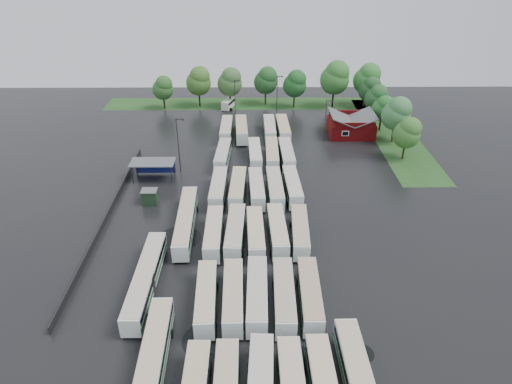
{
  "coord_description": "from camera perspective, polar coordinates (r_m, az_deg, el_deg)",
  "views": [
    {
      "loc": [
        1.4,
        -54.86,
        40.81
      ],
      "look_at": [
        2.0,
        12.0,
        2.5
      ],
      "focal_mm": 32.0,
      "sensor_mm": 36.0,
      "label": 1
    }
  ],
  "objects": [
    {
      "name": "artic_bus_west_a",
      "position": [
        51.53,
        -12.92,
        -20.45
      ],
      "size": [
        2.95,
        17.5,
        3.24
      ],
      "rotation": [
        0.0,
        0.0,
        0.03
      ],
      "color": "white",
      "rests_on": "ground"
    },
    {
      "name": "tree_east_1",
      "position": [
        104.29,
        17.23,
        9.39
      ],
      "size": [
        6.31,
        6.31,
        10.45
      ],
      "color": "#3C2E1D",
      "rests_on": "ground"
    },
    {
      "name": "bus_r4c2",
      "position": [
        92.28,
        -0.14,
        4.76
      ],
      "size": [
        2.86,
        11.4,
        3.15
      ],
      "rotation": [
        0.0,
        0.0,
        0.04
      ],
      "color": "white",
      "rests_on": "ground"
    },
    {
      "name": "tree_north_0",
      "position": [
        123.09,
        -11.53,
        12.66
      ],
      "size": [
        5.37,
        5.37,
        8.89
      ],
      "color": "black",
      "rests_on": "ground"
    },
    {
      "name": "tree_north_3",
      "position": [
        123.93,
        1.29,
        13.79
      ],
      "size": [
        6.22,
        6.22,
        10.3
      ],
      "color": "#362517",
      "rests_on": "ground"
    },
    {
      "name": "bus_r1c1",
      "position": [
        57.64,
        -2.88,
        -12.88
      ],
      "size": [
        2.71,
        11.57,
        3.21
      ],
      "rotation": [
        0.0,
        0.0,
        0.02
      ],
      "color": "white",
      "rests_on": "ground"
    },
    {
      "name": "grass_strip_east",
      "position": [
        110.74,
        16.77,
        6.89
      ],
      "size": [
        10.0,
        50.0,
        0.01
      ],
      "primitive_type": "cube",
      "color": "#204819",
      "rests_on": "ground"
    },
    {
      "name": "tree_east_4",
      "position": [
        122.66,
        14.09,
        12.39
      ],
      "size": [
        5.53,
        5.52,
        9.14
      ],
      "color": "black",
      "rests_on": "ground"
    },
    {
      "name": "bus_r3c4",
      "position": [
        80.44,
        4.57,
        0.68
      ],
      "size": [
        2.97,
        11.7,
        3.23
      ],
      "rotation": [
        0.0,
        0.0,
        0.04
      ],
      "color": "white",
      "rests_on": "ground"
    },
    {
      "name": "artic_bus_west_c",
      "position": [
        61.61,
        -13.63,
        -10.52
      ],
      "size": [
        2.62,
        17.32,
        3.21
      ],
      "rotation": [
        0.0,
        0.0,
        -0.01
      ],
      "color": "white",
      "rests_on": "ground"
    },
    {
      "name": "wash_shed",
      "position": [
        87.67,
        -12.73,
        3.48
      ],
      "size": [
        8.2,
        4.2,
        3.58
      ],
      "color": "#2D2D30",
      "rests_on": "ground"
    },
    {
      "name": "lamp_post_nw",
      "position": [
        87.68,
        -9.63,
        6.25
      ],
      "size": [
        1.69,
        0.33,
        10.97
      ],
      "color": "#2D2D30",
      "rests_on": "ground"
    },
    {
      "name": "bus_r4c3",
      "position": [
        92.19,
        2.0,
        4.76
      ],
      "size": [
        2.62,
        11.77,
        3.27
      ],
      "rotation": [
        0.0,
        0.0,
        -0.01
      ],
      "color": "white",
      "rests_on": "ground"
    },
    {
      "name": "lamp_post_ne",
      "position": [
        101.9,
        8.76,
        9.16
      ],
      "size": [
        1.44,
        0.28,
        9.38
      ],
      "color": "#2D2D30",
      "rests_on": "ground"
    },
    {
      "name": "lamp_post_back_e",
      "position": [
        116.7,
        2.72,
        12.32
      ],
      "size": [
        1.54,
        0.3,
        9.98
      ],
      "color": "#2D2D30",
      "rests_on": "ground"
    },
    {
      "name": "tree_north_6",
      "position": [
        125.9,
        13.78,
        13.62
      ],
      "size": [
        7.0,
        7.0,
        11.59
      ],
      "color": "#392C1F",
      "rests_on": "ground"
    },
    {
      "name": "puddle_0",
      "position": [
        55.33,
        -6.25,
        -17.95
      ],
      "size": [
        5.63,
        5.63,
        0.01
      ],
      "primitive_type": "cylinder",
      "color": "black",
      "rests_on": "ground"
    },
    {
      "name": "tree_east_0",
      "position": [
        96.75,
        18.44,
        7.06
      ],
      "size": [
        5.48,
        5.48,
        9.08
      ],
      "color": "black",
      "rests_on": "ground"
    },
    {
      "name": "tree_north_1",
      "position": [
        123.21,
        -7.15,
        13.63
      ],
      "size": [
        6.5,
        6.5,
        10.76
      ],
      "color": "black",
      "rests_on": "ground"
    },
    {
      "name": "puddle_4",
      "position": [
        55.05,
        13.05,
        -19.07
      ],
      "size": [
        2.83,
        2.83,
        0.01
      ],
      "primitive_type": "cylinder",
      "color": "black",
      "rests_on": "ground"
    },
    {
      "name": "bus_r3c3",
      "position": [
        79.72,
        2.37,
        0.5
      ],
      "size": [
        2.87,
        11.9,
        3.29
      ],
      "rotation": [
        0.0,
        0.0,
        0.03
      ],
      "color": "white",
      "rests_on": "ground"
    },
    {
      "name": "bus_r1c3",
      "position": [
        57.64,
        3.51,
        -12.84
      ],
      "size": [
        2.74,
        11.88,
        3.29
      ],
      "rotation": [
        0.0,
        0.0,
        -0.02
      ],
      "color": "white",
      "rests_on": "ground"
    },
    {
      "name": "bus_r3c1",
      "position": [
        79.77,
        -2.3,
        0.5
      ],
      "size": [
        2.93,
        11.75,
        3.25
      ],
      "rotation": [
        0.0,
        0.0,
        -0.04
      ],
      "color": "white",
      "rests_on": "ground"
    },
    {
      "name": "bus_r1c2",
      "position": [
        57.7,
        0.13,
        -12.7
      ],
      "size": [
        2.72,
        11.94,
        3.31
      ],
      "rotation": [
        0.0,
        0.0,
        -0.02
      ],
      "color": "white",
      "rests_on": "ground"
    },
    {
      "name": "bus_r1c0",
      "position": [
        57.76,
        -6.25,
        -12.98
      ],
      "size": [
        2.89,
        11.46,
        3.16
      ],
      "rotation": [
        0.0,
        0.0,
        0.04
      ],
      "color": "white",
      "rests_on": "ground"
    },
    {
      "name": "tree_north_2",
      "position": [
        122.06,
        -3.24,
        13.6
      ],
      "size": [
        6.4,
        6.4,
        10.61
      ],
      "color": "black",
      "rests_on": "ground"
    },
    {
      "name": "bus_r5c1",
      "position": [
        104.14,
        -1.83,
        7.82
      ],
      "size": [
        3.09,
        12.04,
        3.32
      ],
      "rotation": [
        0.0,
        0.0,
        0.05
      ],
      "color": "white",
      "rests_on": "ground"
    },
    {
      "name": "bus_r2c1",
      "position": [
        68.42,
        -2.62,
        -4.98
      ],
      "size": [
        2.95,
        11.91,
        3.29
      ],
      "rotation": [
        0.0,
        0.0,
        -0.04
      ],
      "color": "white",
      "rests_on": "ground"
    },
    {
      "name": "puddle_3",
      "position": [
        67.82,
        4.06,
        -7.26
      ],
      "size": [
        3.38,
        3.38,
        0.01
      ],
      "primitive_type": "cylinder",
      "color": "black",
      "rests_on": "ground"
    },
    {
      "name": "bus_r4c4",
      "position": [
        92.14,
        3.85,
        4.69
      ],
      "size": [
        2.82,
        11.79,
        3.26
      ],
      "rotation": [
        0.0,
        0.0,
        0.03
      ],
      "color": "white",
      "rests_on": "ground"
    },
    {
      "name": "bus_r2c0",
      "position": [
        68.45,
        -5.32,
        -5.13
      ],
      "size": [
        2.55,
        11.49,
        3.19
      ],
      "rotation": [
        0.0,
        0.0,
        0.01
      ],
      "color": "white",
      "rests_on": "ground"
    },
    {
      "name": "puddle_2",
      "position": [
        71.11,
        -9.52,
        -5.69
      ],
      "size": [
        6.58,
        6.58,
        0.01
      ],
      "primitive_type": "cylinder",
      "color": "black",
      "rests_on": "ground"
    },
    {
      "name": "bus_r4c0",
      "position": [
        92.05,
        -4.17,
        4.63
      ],
      "size": [
        3.01,
        11.6,
        3.2
      ],
      "rotation": [
        0.0,
        0.0,
        -0.05
      ],
      "color": "white",
      "rests_on": "ground"
    },
    {
      "name": "bus_r5c4",
      "position": [
        104.66,
        3.4,
        7.89
      ],
      "size": [
        2.89,
        12.03,
        3.33
      ],
      "rotation": [
        0.0,
        0.0,
        0.03
      ],
      "color": "white",
      "rests_on": "ground"
    },
    {
      "name": "west_fence",
      "position": [
        78.26,
        -18.01,
        -2.74
      ],
      "size": [
        0.1,
        50.0,
        1.2
      ],
      "primitive_type": "cube",
      "color": "#2D2D30",
      "rests_on": "ground"
    },
    {
      "name": "bus_r3c0",
      "position": [
        79.94,
        -4.72,
        0.48
      ],
      "size": [
        2.73,
        11.73,
        3.25
      ],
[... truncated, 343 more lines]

